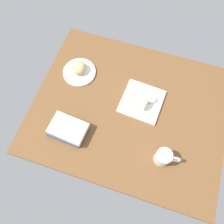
{
  "coord_description": "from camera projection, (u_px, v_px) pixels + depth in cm",
  "views": [
    {
      "loc": [
        -6.63,
        52.59,
        121.27
      ],
      "look_at": [
        8.55,
        6.42,
        7.0
      ],
      "focal_mm": 35.77,
      "sensor_mm": 36.0,
      "label": 1
    }
  ],
  "objects": [
    {
      "name": "book_stack",
      "position": [
        68.0,
        129.0,
        1.21
      ],
      "size": [
        20.62,
        15.52,
        5.59
      ],
      "color": "#33477F",
      "rests_on": "dining_table"
    },
    {
      "name": "round_plate",
      "position": [
        79.0,
        72.0,
        1.37
      ],
      "size": [
        20.04,
        20.04,
        1.4
      ],
      "primitive_type": "cylinder",
      "color": "white",
      "rests_on": "dining_table"
    },
    {
      "name": "coffee_mug",
      "position": [
        164.0,
        157.0,
        1.12
      ],
      "size": [
        13.24,
        8.04,
        9.87
      ],
      "color": "white",
      "rests_on": "dining_table"
    },
    {
      "name": "scone_pastry",
      "position": [
        79.0,
        68.0,
        1.34
      ],
      "size": [
        8.83,
        9.7,
        6.24
      ],
      "primitive_type": "ellipsoid",
      "rotation": [
        0.0,
        0.0,
        1.62
      ],
      "color": "tan",
      "rests_on": "round_plate"
    },
    {
      "name": "square_plate",
      "position": [
        142.0,
        101.0,
        1.29
      ],
      "size": [
        24.28,
        24.28,
        1.6
      ],
      "primitive_type": "cube",
      "rotation": [
        0.0,
        0.0,
        -0.07
      ],
      "color": "white",
      "rests_on": "dining_table"
    },
    {
      "name": "sauce_cup",
      "position": [
        151.0,
        99.0,
        1.28
      ],
      "size": [
        5.73,
        5.73,
        2.03
      ],
      "color": "silver",
      "rests_on": "square_plate"
    },
    {
      "name": "dining_table",
      "position": [
        129.0,
        110.0,
        1.3
      ],
      "size": [
        110.0,
        90.0,
        4.0
      ],
      "primitive_type": "cube",
      "color": "brown",
      "rests_on": "ground"
    },
    {
      "name": "breakfast_wrap",
      "position": [
        135.0,
        100.0,
        1.25
      ],
      "size": [
        14.74,
        9.21,
        6.21
      ],
      "primitive_type": "cylinder",
      "rotation": [
        1.57,
        0.0,
        1.34
      ],
      "color": "beige",
      "rests_on": "square_plate"
    }
  ]
}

